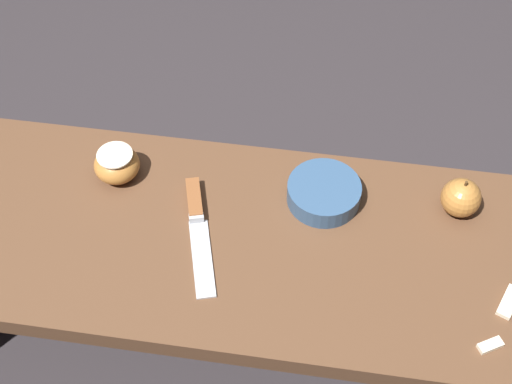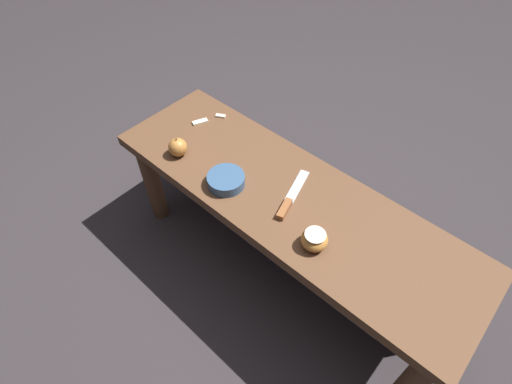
{
  "view_description": "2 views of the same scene",
  "coord_description": "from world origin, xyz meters",
  "px_view_note": "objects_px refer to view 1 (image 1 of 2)",
  "views": [
    {
      "loc": [
        -0.18,
        0.67,
        1.47
      ],
      "look_at": [
        -0.07,
        -0.08,
        0.5
      ],
      "focal_mm": 50.0,
      "sensor_mm": 36.0,
      "label": 1
    },
    {
      "loc": [
        0.5,
        -0.72,
        1.48
      ],
      "look_at": [
        -0.07,
        -0.08,
        0.5
      ],
      "focal_mm": 28.0,
      "sensor_mm": 36.0,
      "label": 2
    }
  ],
  "objects_px": {
    "wooden_bench": "(210,262)",
    "bowl": "(324,193)",
    "apple_cut": "(117,164)",
    "apple_whole": "(461,198)",
    "knife": "(196,218)"
  },
  "relations": [
    {
      "from": "wooden_bench",
      "to": "bowl",
      "type": "xyz_separation_m",
      "value": [
        -0.19,
        -0.1,
        0.11
      ]
    },
    {
      "from": "apple_whole",
      "to": "apple_cut",
      "type": "xyz_separation_m",
      "value": [
        0.6,
        0.01,
        -0.01
      ]
    },
    {
      "from": "apple_whole",
      "to": "bowl",
      "type": "bearing_deg",
      "value": 2.8
    },
    {
      "from": "wooden_bench",
      "to": "apple_cut",
      "type": "height_order",
      "value": "apple_cut"
    },
    {
      "from": "wooden_bench",
      "to": "apple_whole",
      "type": "relative_size",
      "value": 17.43
    },
    {
      "from": "apple_whole",
      "to": "bowl",
      "type": "xyz_separation_m",
      "value": [
        0.23,
        0.01,
        -0.02
      ]
    },
    {
      "from": "knife",
      "to": "apple_cut",
      "type": "xyz_separation_m",
      "value": [
        0.16,
        -0.08,
        0.02
      ]
    },
    {
      "from": "apple_whole",
      "to": "bowl",
      "type": "relative_size",
      "value": 0.6
    },
    {
      "from": "knife",
      "to": "bowl",
      "type": "xyz_separation_m",
      "value": [
        -0.21,
        -0.08,
        0.01
      ]
    },
    {
      "from": "knife",
      "to": "apple_cut",
      "type": "relative_size",
      "value": 2.85
    },
    {
      "from": "wooden_bench",
      "to": "bowl",
      "type": "relative_size",
      "value": 10.43
    },
    {
      "from": "wooden_bench",
      "to": "bowl",
      "type": "bearing_deg",
      "value": -150.98
    },
    {
      "from": "apple_cut",
      "to": "wooden_bench",
      "type": "bearing_deg",
      "value": 150.15
    },
    {
      "from": "apple_cut",
      "to": "bowl",
      "type": "distance_m",
      "value": 0.37
    },
    {
      "from": "knife",
      "to": "apple_whole",
      "type": "xyz_separation_m",
      "value": [
        -0.44,
        -0.09,
        0.03
      ]
    }
  ]
}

